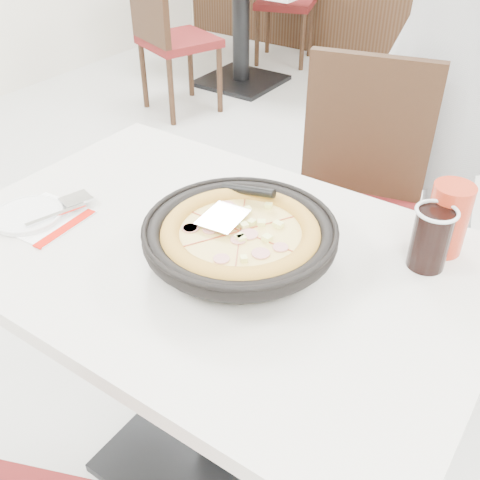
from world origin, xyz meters
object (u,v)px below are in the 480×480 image
Objects in this scene: diner_person at (443,48)px; bg_chair_left_near at (179,37)px; main_table at (217,363)px; red_cup at (447,219)px; pizza at (240,240)px; pizza_pan at (240,243)px; cola_glass at (430,240)px; chair_far at (348,217)px; side_plate at (28,215)px; bg_table_left at (241,31)px.

bg_chair_left_near is (-1.83, 0.78, -0.44)m from diner_person.
diner_person reaches higher than main_table.
red_cup is 0.95m from diner_person.
main_table is at bearing 173.74° from pizza.
pizza_pan is at bearing 103.73° from diner_person.
diner_person reaches higher than cola_glass.
chair_far is at bearing 93.67° from pizza.
chair_far is 2.18m from bg_chair_left_near.
chair_far is 7.31× the size of cola_glass.
diner_person reaches higher than side_plate.
pizza is 1.93× the size of side_plate.
cola_glass is 2.79m from bg_chair_left_near.
main_table is 7.50× the size of red_cup.
diner_person reaches higher than red_cup.
main_table is 1.30m from diner_person.
cola_glass reaches higher than pizza.
side_plate reaches higher than bg_table_left.
main_table is 7.43× the size of side_plate.
chair_far is 1.00× the size of bg_chair_left_near.
pizza_pan reaches higher than side_plate.
cola_glass is at bearing 31.49° from pizza_pan.
diner_person is (-0.31, 0.97, 0.10)m from cola_glass.
cola_glass is at bearing 122.68° from diner_person.
pizza_pan is at bearing -27.34° from bg_chair_left_near.
pizza reaches higher than main_table.
cola_glass is (0.37, -0.47, 0.34)m from chair_far.
diner_person is at bearing 107.87° from cola_glass.
diner_person is at bearing -110.53° from chair_far.
pizza_pan reaches higher than main_table.
bg_chair_left_near reaches higher than pizza.
main_table is at bearing 100.15° from diner_person.
diner_person reaches higher than bg_table_left.
bg_chair_left_near is at bearing 131.61° from main_table.
pizza is 1.95× the size of red_cup.
bg_chair_left_near is at bearing 142.11° from red_cup.
red_cup is at bearing 33.95° from main_table.
bg_chair_left_near reaches higher than red_cup.
pizza is (0.01, -0.01, 0.02)m from pizza_pan.
diner_person reaches higher than pizza_pan.
pizza_pan is 2.02× the size of side_plate.
red_cup is (0.38, -0.40, 0.35)m from chair_far.
diner_person is 1.92× the size of bg_chair_left_near.
diner_person is 2.35m from bg_table_left.
pizza is 0.39m from cola_glass.
red_cup reaches higher than main_table.
side_plate is at bearing -65.21° from bg_table_left.
side_plate is 0.09× the size of diner_person.
diner_person is 1.52× the size of bg_table_left.
pizza is (0.04, -0.69, 0.34)m from chair_far.
pizza_pan is (0.07, 0.00, 0.42)m from main_table.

